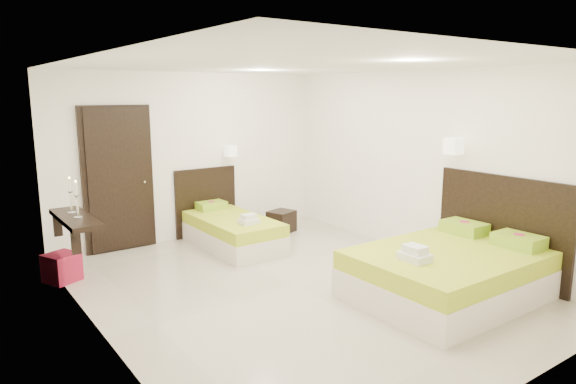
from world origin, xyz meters
TOP-DOWN VIEW (x-y plane):
  - floor at (0.00, 0.00)m, footprint 5.50×5.50m
  - bed_single at (0.20, 1.95)m, footprint 1.06×1.76m
  - bed_double at (1.29, -1.25)m, footprint 2.09×1.77m
  - nightstand at (1.29, 2.14)m, footprint 0.48×0.46m
  - ottoman at (-2.23, 1.84)m, footprint 0.46×0.46m
  - door at (-1.20, 2.70)m, footprint 1.02×0.15m
  - console_shelf at (-2.08, 1.60)m, footprint 0.35×1.20m

SIDE VIEW (x-z plane):
  - floor at x=0.00m, z-range 0.00..0.00m
  - ottoman at x=-2.23m, z-range 0.00..0.35m
  - nightstand at x=1.29m, z-range 0.00..0.35m
  - bed_single at x=0.20m, z-range -0.46..0.99m
  - bed_double at x=1.29m, z-range -0.55..1.17m
  - console_shelf at x=-2.08m, z-range 0.42..1.21m
  - door at x=-1.20m, z-range -0.02..2.12m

